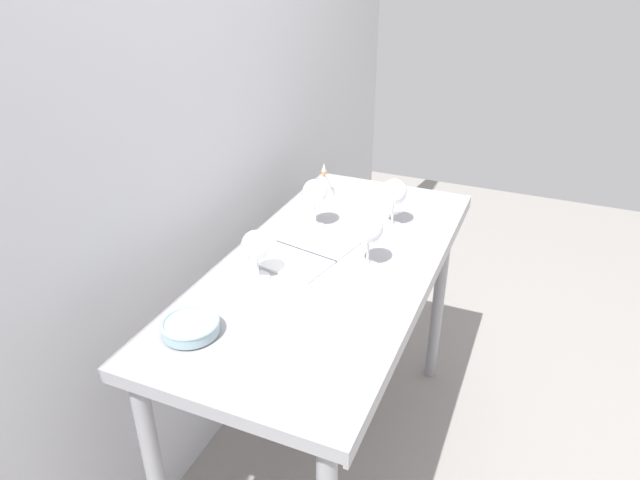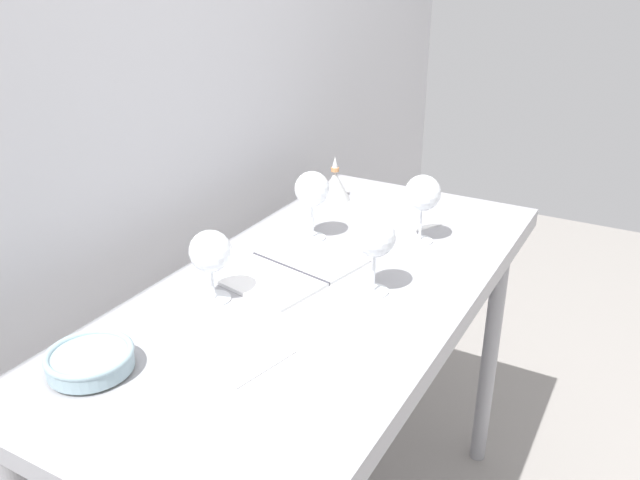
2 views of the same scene
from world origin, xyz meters
TOP-DOWN VIEW (x-y plane):
  - ground_plane at (0.00, 0.00)m, footprint 6.00×6.00m
  - back_wall at (0.00, 0.49)m, footprint 3.80×0.04m
  - steel_counter at (0.00, -0.01)m, footprint 1.40×0.65m
  - wine_glass_far_right at (0.21, 0.14)m, footprint 0.09×0.09m
  - wine_glass_near_center at (0.02, -0.12)m, footprint 0.09×0.09m
  - wine_glass_far_left at (-0.18, 0.16)m, footprint 0.09×0.09m
  - wine_glass_near_right at (0.32, -0.11)m, footprint 0.09×0.09m
  - open_notebook at (0.02, 0.09)m, footprint 0.35×0.30m
  - tasting_sheet_upper at (-0.32, 0.02)m, footprint 0.19×0.23m
  - tasting_sheet_lower at (0.43, 0.00)m, footprint 0.27×0.27m
  - tasting_bowl at (-0.49, 0.19)m, footprint 0.16×0.16m
  - decanter_funnel at (0.49, 0.22)m, footprint 0.09×0.09m

SIDE VIEW (x-z plane):
  - ground_plane at x=0.00m, z-range 0.00..0.00m
  - steel_counter at x=0.00m, z-range 0.34..1.24m
  - tasting_sheet_upper at x=-0.32m, z-range 0.90..0.90m
  - tasting_sheet_lower at x=0.43m, z-range 0.90..0.90m
  - open_notebook at x=0.02m, z-range 0.90..0.91m
  - tasting_bowl at x=-0.49m, z-range 0.90..0.95m
  - decanter_funnel at x=0.49m, z-range 0.88..1.01m
  - wine_glass_far_left at x=-0.18m, z-range 0.93..1.09m
  - wine_glass_near_right at x=0.32m, z-range 0.94..1.12m
  - wine_glass_near_center at x=0.02m, z-range 0.94..1.12m
  - wine_glass_far_right at x=0.21m, z-range 0.94..1.12m
  - back_wall at x=0.00m, z-range 0.00..2.60m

